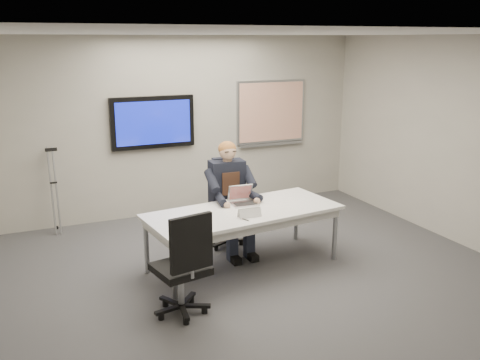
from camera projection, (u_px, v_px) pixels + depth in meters
name	position (u px, v px, depth m)	size (l,w,h in m)	color
floor	(267.00, 284.00, 6.17)	(6.00, 6.00, 0.02)	#3C3C3F
ceiling	(271.00, 33.00, 5.46)	(6.00, 6.00, 0.02)	silver
wall_back	(183.00, 126.00, 8.46)	(6.00, 0.02, 2.80)	#ADA99D
wall_right	(473.00, 145.00, 6.99)	(0.02, 6.00, 2.80)	#ADA99D
conference_table	(243.00, 217.00, 6.51)	(2.46, 1.24, 0.73)	white
tv_display	(153.00, 122.00, 8.19)	(1.30, 0.09, 0.80)	black
whiteboard	(271.00, 113.00, 9.01)	(1.25, 0.08, 1.10)	#94979C
office_chair_far	(226.00, 224.00, 7.27)	(0.55, 0.55, 0.97)	black
office_chair_near	(183.00, 283.00, 5.40)	(0.63, 0.63, 1.13)	black
seated_person	(233.00, 209.00, 6.96)	(0.47, 0.80, 1.46)	#202636
crutch	(54.00, 189.00, 7.67)	(0.18, 0.34, 1.31)	#9D9FA4
laptop	(243.00, 199.00, 6.73)	(0.33, 0.32, 0.23)	#B7B7BA
name_tent	(249.00, 212.00, 6.22)	(0.27, 0.08, 0.11)	silver
pen	(245.00, 219.00, 6.13)	(0.01, 0.01, 0.13)	black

